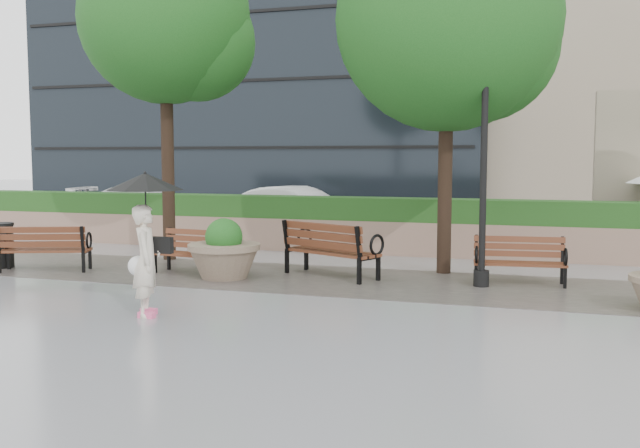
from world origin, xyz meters
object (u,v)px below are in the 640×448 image
(pedestrian, at_px, (146,230))
(bench_1, at_px, (194,261))
(bench_0, at_px, (45,258))
(bench_3, at_px, (519,271))
(car_right, at_px, (297,211))
(bench_2, at_px, (331,261))
(planter_left, at_px, (224,255))
(car_left, at_px, (152,208))
(lamppost, at_px, (483,179))
(trash_bin, at_px, (1,247))

(pedestrian, bearing_deg, bench_1, -7.09)
(bench_0, height_order, bench_3, bench_0)
(bench_1, bearing_deg, car_right, 100.23)
(bench_3, bearing_deg, pedestrian, -146.46)
(bench_1, distance_m, bench_2, 2.74)
(bench_0, distance_m, planter_left, 3.87)
(bench_1, relative_size, car_left, 0.34)
(bench_2, relative_size, planter_left, 1.53)
(bench_0, distance_m, car_right, 8.49)
(bench_2, bearing_deg, bench_1, 35.87)
(bench_3, relative_size, planter_left, 1.22)
(bench_1, relative_size, lamppost, 0.38)
(car_right, distance_m, pedestrian, 11.11)
(bench_1, relative_size, car_right, 0.39)
(bench_2, distance_m, lamppost, 3.31)
(lamppost, distance_m, car_right, 9.41)
(bench_2, xyz_separation_m, lamppost, (2.88, -0.15, 1.63))
(bench_1, relative_size, planter_left, 1.22)
(bench_1, height_order, car_left, car_left)
(lamppost, height_order, car_right, lamppost)
(bench_0, height_order, lamppost, lamppost)
(bench_2, bearing_deg, trash_bin, 33.50)
(car_left, bearing_deg, planter_left, -152.46)
(bench_3, height_order, car_right, car_right)
(bench_3, distance_m, pedestrian, 6.74)
(bench_2, bearing_deg, bench_3, -150.87)
(pedestrian, bearing_deg, bench_2, -45.97)
(bench_3, bearing_deg, planter_left, -175.80)
(lamppost, bearing_deg, bench_3, 31.34)
(planter_left, height_order, trash_bin, planter_left)
(bench_3, distance_m, trash_bin, 10.55)
(car_right, bearing_deg, lamppost, -127.05)
(bench_1, xyz_separation_m, bench_3, (6.22, 0.76, -0.00))
(trash_bin, distance_m, car_left, 7.69)
(bench_2, height_order, car_right, car_right)
(planter_left, bearing_deg, bench_3, 10.67)
(planter_left, relative_size, pedestrian, 0.66)
(car_left, bearing_deg, bench_1, -155.34)
(bench_1, height_order, lamppost, lamppost)
(bench_0, xyz_separation_m, car_left, (-2.20, 7.73, 0.43))
(bench_3, bearing_deg, bench_0, -178.01)
(bench_2, bearing_deg, lamppost, -157.73)
(lamppost, xyz_separation_m, pedestrian, (-4.47, -3.90, -0.67))
(bench_3, bearing_deg, lamppost, -155.14)
(lamppost, bearing_deg, car_right, 130.57)
(planter_left, distance_m, lamppost, 5.05)
(bench_0, height_order, bench_1, bench_0)
(trash_bin, xyz_separation_m, lamppost, (9.84, 0.88, 1.50))
(lamppost, relative_size, car_left, 0.90)
(trash_bin, distance_m, car_right, 8.81)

